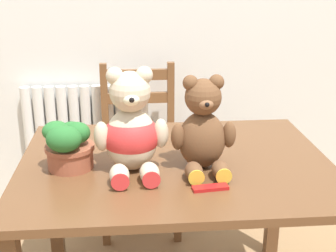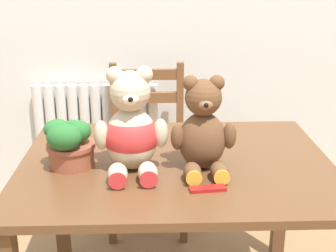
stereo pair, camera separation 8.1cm
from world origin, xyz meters
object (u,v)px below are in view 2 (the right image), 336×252
potted_plant (69,143)px  chocolate_bar (208,189)px  teddy_bear_right (203,130)px  teddy_bear_left (131,130)px  wooden_chair_behind (148,147)px

potted_plant → chocolate_bar: size_ratio=1.68×
teddy_bear_right → chocolate_bar: bearing=88.4°
teddy_bear_left → chocolate_bar: bearing=141.5°
teddy_bear_right → potted_plant: teddy_bear_right is taller
wooden_chair_behind → teddy_bear_left: bearing=87.1°
wooden_chair_behind → teddy_bear_left: 0.99m
teddy_bear_left → potted_plant: 0.24m
wooden_chair_behind → teddy_bear_right: teddy_bear_right is taller
teddy_bear_right → potted_plant: 0.49m
wooden_chair_behind → potted_plant: 0.98m
wooden_chair_behind → chocolate_bar: size_ratio=7.46×
teddy_bear_left → chocolate_bar: 0.34m
teddy_bear_left → potted_plant: (-0.23, 0.03, -0.06)m
teddy_bear_right → chocolate_bar: 0.23m
teddy_bear_left → potted_plant: bearing=-11.5°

